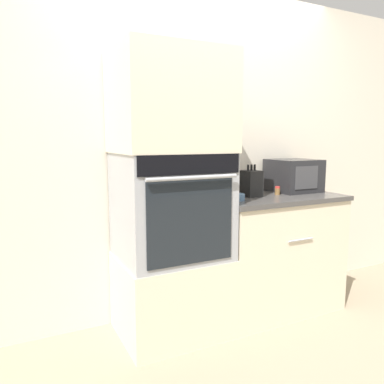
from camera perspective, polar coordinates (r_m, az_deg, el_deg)
The scene contains 12 objects.
ground_plane at distance 2.74m, azimuth 7.10°, elevation -21.33°, with size 12.00×12.00×0.00m, color gray.
wall_back at distance 2.94m, azimuth 0.65°, elevation 6.21°, with size 8.00×0.05×2.50m.
oven_cabinet_base at distance 2.70m, azimuth -3.09°, elevation -15.29°, with size 0.72×0.60×0.55m.
wall_oven at distance 2.52m, azimuth -3.16°, elevation -2.08°, with size 0.70×0.64×0.71m.
oven_cabinet_upper at distance 2.49m, azimuth -3.32°, elevation 13.47°, with size 0.72×0.60×0.65m.
counter_unit at distance 3.07m, azimuth 12.07°, elevation -8.91°, with size 1.03×0.63×0.91m.
microwave at distance 3.20m, azimuth 15.19°, elevation 2.45°, with size 0.37×0.35×0.26m.
knife_block at distance 2.86m, azimuth 8.99°, elevation 1.33°, with size 0.12×0.15×0.24m.
bowl at distance 2.67m, azimuth 6.59°, elevation -0.77°, with size 0.14×0.14×0.05m.
condiment_jar_near at distance 2.83m, azimuth 4.64°, elevation 0.20°, with size 0.05×0.05×0.09m.
condiment_jar_mid at distance 2.97m, azimuth 7.21°, elevation 0.81°, with size 0.06×0.06×0.12m.
condiment_jar_far at distance 2.99m, azimuth 12.89°, elevation 0.21°, with size 0.04×0.04×0.07m.
Camera 1 is at (-1.35, -1.98, 1.34)m, focal length 35.00 mm.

